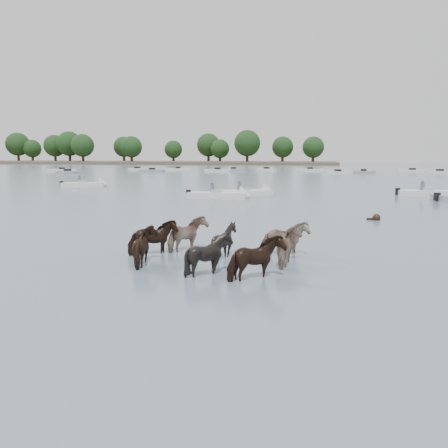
# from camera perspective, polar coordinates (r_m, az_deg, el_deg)

# --- Properties ---
(ground) EXTENTS (400.00, 400.00, 0.00)m
(ground) POSITION_cam_1_polar(r_m,az_deg,el_deg) (13.62, 3.32, -6.09)
(ground) COLOR #4A5A6B
(ground) RESTS_ON ground
(shoreline) EXTENTS (160.00, 30.00, 1.00)m
(shoreline) POSITION_cam_1_polar(r_m,az_deg,el_deg) (178.17, -12.78, 7.58)
(shoreline) COLOR #4C4233
(shoreline) RESTS_ON ground
(pony_herd) EXTENTS (6.56, 5.03, 1.45)m
(pony_herd) POSITION_cam_1_polar(r_m,az_deg,el_deg) (14.83, -0.95, -2.84)
(pony_herd) COLOR black
(pony_herd) RESTS_ON ground
(swimming_pony) EXTENTS (0.72, 0.44, 0.44)m
(swimming_pony) POSITION_cam_1_polar(r_m,az_deg,el_deg) (25.62, 18.56, 0.70)
(swimming_pony) COLOR black
(swimming_pony) RESTS_ON ground
(motorboat_a) EXTENTS (5.32, 3.73, 1.92)m
(motorboat_a) POSITION_cam_1_polar(r_m,az_deg,el_deg) (39.11, 3.57, 3.96)
(motorboat_a) COLOR silver
(motorboat_a) RESTS_ON ground
(motorboat_b) EXTENTS (5.38, 1.75, 1.92)m
(motorboat_b) POSITION_cam_1_polar(r_m,az_deg,el_deg) (36.41, 0.29, 3.62)
(motorboat_b) COLOR silver
(motorboat_b) RESTS_ON ground
(motorboat_c) EXTENTS (5.42, 1.73, 1.92)m
(motorboat_c) POSITION_cam_1_polar(r_m,az_deg,el_deg) (42.44, 25.20, 3.52)
(motorboat_c) COLOR silver
(motorboat_c) RESTS_ON ground
(motorboat_f) EXTENTS (5.16, 3.19, 1.92)m
(motorboat_f) POSITION_cam_1_polar(r_m,az_deg,el_deg) (51.70, -16.55, 4.78)
(motorboat_f) COLOR silver
(motorboat_f) RESTS_ON ground
(distant_flotilla) EXTENTS (106.12, 25.12, 0.93)m
(distant_flotilla) POSITION_cam_1_polar(r_m,az_deg,el_deg) (89.87, 10.75, 6.54)
(distant_flotilla) COLOR silver
(distant_flotilla) RESTS_ON ground
(treeline) EXTENTS (149.23, 23.52, 12.39)m
(treeline) POSITION_cam_1_polar(r_m,az_deg,el_deg) (180.21, -14.30, 9.53)
(treeline) COLOR #382619
(treeline) RESTS_ON ground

